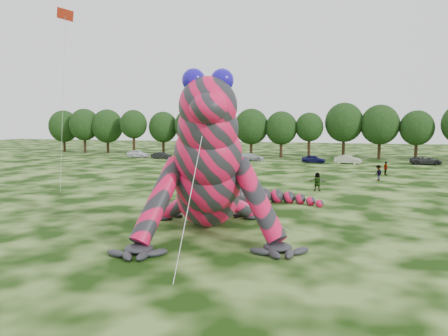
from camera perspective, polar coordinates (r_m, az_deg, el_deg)
name	(u,v)px	position (r m, az deg, el deg)	size (l,w,h in m)	color
ground	(215,227)	(29.15, -1.20, -7.71)	(240.00, 240.00, 0.00)	#16330A
inflatable_gecko	(208,152)	(29.12, -2.13, 2.13)	(16.65, 19.77, 9.88)	#E21246
flying_kite	(65,29)	(41.27, -20.08, 16.67)	(4.06, 3.10, 16.80)	red
tree_0	(64,131)	(106.82, -20.18, 4.54)	(6.91, 6.22, 9.51)	black
tree_1	(85,131)	(102.29, -17.76, 4.65)	(6.74, 6.07, 9.81)	black
tree_2	(107,131)	(100.04, -14.98, 4.66)	(7.04, 6.34, 9.64)	black
tree_3	(134,132)	(95.00, -11.71, 4.62)	(5.81, 5.23, 9.44)	black
tree_4	(163,133)	(93.84, -7.94, 4.55)	(6.22, 5.60, 9.06)	black
tree_5	(192,131)	(91.12, -4.25, 4.78)	(7.16, 6.44, 9.80)	black
tree_6	(215,133)	(87.68, -1.22, 4.65)	(6.52, 5.86, 9.49)	black
tree_7	(251,133)	(85.88, 3.58, 4.60)	(6.68, 6.01, 9.48)	black
tree_8	(281,134)	(85.00, 7.48, 4.37)	(6.14, 5.53, 8.94)	black
tree_9	(309,135)	(84.74, 11.06, 4.21)	(5.27, 4.74, 8.68)	black
tree_10	(344,131)	(85.64, 15.38, 4.73)	(7.09, 6.38, 10.50)	black
tree_11	(380,132)	(85.43, 19.68, 4.45)	(7.01, 6.31, 10.07)	black
tree_12	(417,135)	(85.61, 23.85, 3.92)	(5.99, 5.39, 8.97)	black
car_0	(138,154)	(86.39, -11.15, 1.85)	(1.75, 4.34, 1.48)	white
car_1	(161,156)	(82.09, -8.17, 1.62)	(1.35, 3.87, 1.28)	black
car_2	(213,155)	(80.93, -1.40, 1.68)	(2.42, 5.25, 1.46)	#9B0B0D
car_3	(251,157)	(78.00, 3.55, 1.46)	(1.87, 4.59, 1.33)	silver
car_4	(314,159)	(75.17, 11.62, 1.17)	(1.58, 3.92, 1.34)	#111345
car_5	(348,160)	(74.87, 15.87, 1.07)	(1.49, 4.28, 1.41)	beige
car_6	(426,160)	(77.83, 24.87, 0.90)	(2.27, 4.92, 1.37)	#29292C
spectator_5	(317,182)	(44.76, 12.09, -1.76)	(1.75, 0.56, 1.89)	gray
spectator_4	(181,161)	(68.85, -5.58, 0.91)	(0.76, 0.49, 1.55)	gray
spectator_2	(378,173)	(54.62, 19.50, -0.60)	(1.20, 0.69, 1.85)	gray
spectator_3	(386,168)	(60.39, 20.37, -0.05)	(1.05, 0.44, 1.79)	gray
spectator_1	(232,171)	(54.15, 1.09, -0.42)	(0.79, 0.62, 1.63)	gray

